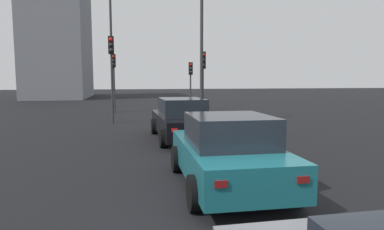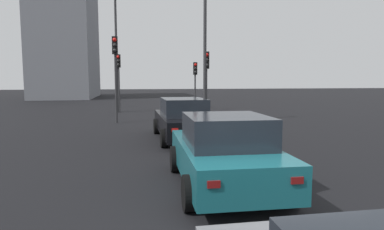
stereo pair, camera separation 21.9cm
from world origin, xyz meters
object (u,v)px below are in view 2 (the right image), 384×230
object	(u,v)px
car_black_lead	(183,120)
car_teal_second	(224,152)
traffic_light_near_left	(195,76)
traffic_light_far_left	(206,72)
street_lamp_far	(205,41)
traffic_light_far_right	(115,62)
traffic_light_near_right	(119,71)
street_lamp_kerbside	(116,39)

from	to	relation	value
car_black_lead	car_teal_second	size ratio (longest dim) A/B	1.17
car_teal_second	traffic_light_near_left	world-z (taller)	traffic_light_near_left
traffic_light_far_left	street_lamp_far	world-z (taller)	street_lamp_far
car_teal_second	traffic_light_far_right	size ratio (longest dim) A/B	0.92
traffic_light_near_right	traffic_light_far_right	size ratio (longest dim) A/B	0.90
traffic_light_far_right	street_lamp_far	bearing A→B (deg)	78.49
car_teal_second	street_lamp_kerbside	size ratio (longest dim) A/B	0.47
traffic_light_near_right	traffic_light_far_right	distance (m)	5.96
traffic_light_far_left	traffic_light_far_right	size ratio (longest dim) A/B	0.84
traffic_light_near_left	car_black_lead	bearing A→B (deg)	-11.01
traffic_light_near_left	street_lamp_far	size ratio (longest dim) A/B	0.50
car_teal_second	traffic_light_far_left	world-z (taller)	traffic_light_far_left
car_teal_second	traffic_light_far_left	distance (m)	11.07
traffic_light_far_left	traffic_light_near_left	bearing A→B (deg)	-179.05
traffic_light_near_right	street_lamp_far	distance (m)	8.47
car_black_lead	traffic_light_near_left	world-z (taller)	traffic_light_near_left
traffic_light_near_right	traffic_light_far_left	xyz separation A→B (m)	(-6.29, -4.84, -0.19)
traffic_light_near_left	traffic_light_near_right	bearing A→B (deg)	-86.25
traffic_light_near_right	street_lamp_far	xyz separation A→B (m)	(-6.98, -4.60, 1.31)
street_lamp_kerbside	traffic_light_near_right	bearing A→B (deg)	-154.13
car_black_lead	street_lamp_far	xyz separation A→B (m)	(4.29, -1.79, 3.46)
traffic_light_far_left	traffic_light_far_right	world-z (taller)	traffic_light_far_right
car_black_lead	traffic_light_near_left	size ratio (longest dim) A/B	1.35
street_lamp_kerbside	street_lamp_far	size ratio (longest dim) A/B	1.23
traffic_light_near_left	traffic_light_far_left	bearing A→B (deg)	-3.40
traffic_light_far_right	street_lamp_kerbside	xyz separation A→B (m)	(6.22, 0.22, 1.86)
traffic_light_far_right	traffic_light_near_left	bearing A→B (deg)	140.13
traffic_light_near_left	street_lamp_kerbside	size ratio (longest dim) A/B	0.40
traffic_light_near_left	car_teal_second	bearing A→B (deg)	-6.66
car_teal_second	street_lamp_far	world-z (taller)	street_lamp_far
street_lamp_kerbside	street_lamp_far	distance (m)	8.71
traffic_light_far_left	street_lamp_kerbside	size ratio (longest dim) A/B	0.43
car_teal_second	car_black_lead	bearing A→B (deg)	1.92
traffic_light_far_left	traffic_light_far_right	distance (m)	4.79
street_lamp_kerbside	street_lamp_far	bearing A→B (deg)	-146.88
car_teal_second	traffic_light_far_right	world-z (taller)	traffic_light_far_right
car_black_lead	traffic_light_far_left	distance (m)	5.73
car_black_lead	traffic_light_far_left	size ratio (longest dim) A/B	1.28
car_black_lead	car_teal_second	distance (m)	5.73
traffic_light_far_left	street_lamp_kerbside	world-z (taller)	street_lamp_kerbside
traffic_light_far_left	street_lamp_far	size ratio (longest dim) A/B	0.53
traffic_light_far_left	street_lamp_kerbside	distance (m)	8.57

